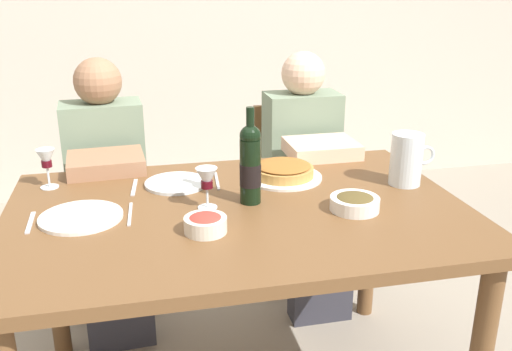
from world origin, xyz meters
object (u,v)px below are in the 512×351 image
salad_bowl (205,223)px  chair_left (109,196)px  wine_glass_left_diner (46,161)px  diner_left (108,190)px  baked_tart (283,171)px  chair_right (293,181)px  wine_glass_right_diner (207,180)px  olive_bowl (355,202)px  dinner_plate_right_setting (176,183)px  dinner_plate_left_setting (81,217)px  water_pitcher (406,162)px  wine_bottle (250,164)px  diner_right (308,174)px  dining_table (239,234)px

salad_bowl → chair_left: bearing=107.3°
wine_glass_left_diner → diner_left: diner_left is taller
baked_tart → chair_right: bearing=70.2°
baked_tart → wine_glass_right_diner: wine_glass_right_diner is taller
olive_bowl → dinner_plate_right_setting: bearing=146.5°
baked_tart → diner_left: bearing=148.5°
dinner_plate_left_setting → diner_left: 0.65m
water_pitcher → baked_tart: water_pitcher is taller
wine_glass_left_diner → wine_glass_right_diner: 0.61m
baked_tart → dinner_plate_left_setting: bearing=-162.9°
wine_bottle → chair_right: wine_bottle is taller
dinner_plate_left_setting → dinner_plate_right_setting: 0.40m
wine_glass_right_diner → dinner_plate_left_setting: wine_glass_right_diner is taller
baked_tart → dinner_plate_left_setting: baked_tart is taller
wine_glass_left_diner → diner_right: bearing=16.4°
olive_bowl → diner_right: bearing=83.4°
wine_glass_left_diner → wine_bottle: bearing=-23.4°
chair_right → diner_right: diner_right is taller
wine_glass_left_diner → diner_right: size_ratio=0.12×
olive_bowl → dinner_plate_left_setting: bearing=172.0°
wine_bottle → wine_glass_right_diner: bearing=-172.8°
salad_bowl → chair_right: size_ratio=0.15×
salad_bowl → chair_left: size_ratio=0.15×
dining_table → water_pitcher: size_ratio=7.92×
diner_left → chair_right: size_ratio=1.33×
dinner_plate_left_setting → chair_left: (0.04, 0.86, -0.27)m
baked_tart → diner_right: 0.50m
wine_bottle → chair_right: (0.40, 0.85, -0.40)m
dinner_plate_left_setting → baked_tart: bearing=17.1°
wine_glass_right_diner → chair_left: bearing=112.4°
dining_table → wine_glass_left_diner: bearing=152.0°
dining_table → olive_bowl: olive_bowl is taller
water_pitcher → dinner_plate_right_setting: water_pitcher is taller
baked_tart → wine_glass_left_diner: (-0.84, 0.09, 0.07)m
baked_tart → dinner_plate_left_setting: (-0.72, -0.22, -0.02)m
olive_bowl → wine_glass_left_diner: size_ratio=1.11×
baked_tart → diner_left: 0.79m
chair_right → wine_bottle: bearing=64.4°
olive_bowl → dinner_plate_right_setting: olive_bowl is taller
baked_tart → wine_glass_left_diner: bearing=173.9°
wine_bottle → diner_right: size_ratio=0.28×
wine_bottle → water_pitcher: size_ratio=1.72×
dining_table → salad_bowl: salad_bowl is taller
olive_bowl → wine_glass_right_diner: wine_glass_right_diner is taller
dinner_plate_right_setting → chair_right: chair_right is taller
wine_glass_left_diner → chair_left: bearing=72.7°
dinner_plate_left_setting → diner_right: bearing=33.5°
water_pitcher → chair_right: water_pitcher is taller
wine_glass_left_diner → chair_left: (0.17, 0.55, -0.37)m
olive_bowl → chair_right: size_ratio=0.18×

